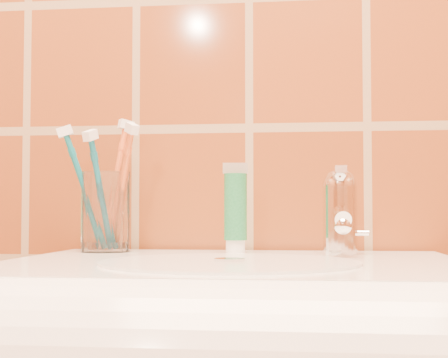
# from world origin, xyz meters

# --- Properties ---
(wall_back) EXTENTS (2.20, 0.02, 2.50)m
(wall_back) POSITION_xyz_m (0.00, 1.21, 1.25)
(wall_back) COLOR brown
(wall_back) RESTS_ON floor
(glass_tumbler) EXTENTS (0.08, 0.08, 0.12)m
(glass_tumbler) POSITION_xyz_m (-0.21, 1.12, 0.91)
(glass_tumbler) COLOR white
(glass_tumbler) RESTS_ON pedestal_sink
(toothpaste_tube) EXTENTS (0.04, 0.03, 0.13)m
(toothpaste_tube) POSITION_xyz_m (-0.01, 1.10, 0.91)
(toothpaste_tube) COLOR white
(toothpaste_tube) RESTS_ON pedestal_sink
(faucet) EXTENTS (0.05, 0.11, 0.12)m
(faucet) POSITION_xyz_m (0.14, 1.09, 0.91)
(faucet) COLOR white
(faucet) RESTS_ON pedestal_sink
(toothbrush_0) EXTENTS (0.10, 0.09, 0.21)m
(toothbrush_0) POSITION_xyz_m (-0.20, 1.14, 0.95)
(toothbrush_0) COLOR #DA5A26
(toothbrush_0) RESTS_ON glass_tumbler
(toothbrush_1) EXTENTS (0.12, 0.10, 0.19)m
(toothbrush_1) POSITION_xyz_m (-0.23, 1.10, 0.94)
(toothbrush_1) COLOR #0D6170
(toothbrush_1) RESTS_ON glass_tumbler
(toothbrush_2) EXTENTS (0.08, 0.13, 0.20)m
(toothbrush_2) POSITION_xyz_m (-0.21, 1.09, 0.94)
(toothbrush_2) COLOR #0D5D73
(toothbrush_2) RESTS_ON glass_tumbler
(toothbrush_3) EXTENTS (0.14, 0.14, 0.20)m
(toothbrush_3) POSITION_xyz_m (-0.18, 1.10, 0.94)
(toothbrush_3) COLOR #C75423
(toothbrush_3) RESTS_ON glass_tumbler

